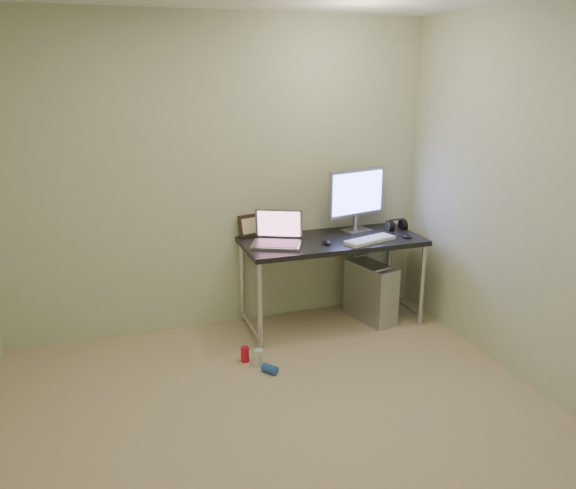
# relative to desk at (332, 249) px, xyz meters

# --- Properties ---
(floor) EXTENTS (3.50, 3.50, 0.00)m
(floor) POSITION_rel_desk_xyz_m (-0.84, -1.43, -0.67)
(floor) COLOR tan
(floor) RESTS_ON ground
(wall_back) EXTENTS (3.50, 0.02, 2.50)m
(wall_back) POSITION_rel_desk_xyz_m (-0.84, 0.32, 0.58)
(wall_back) COLOR beige
(wall_back) RESTS_ON ground
(wall_right) EXTENTS (0.02, 3.50, 2.50)m
(wall_right) POSITION_rel_desk_xyz_m (0.91, -1.43, 0.58)
(wall_right) COLOR beige
(wall_right) RESTS_ON ground
(desk) EXTENTS (1.48, 0.65, 0.75)m
(desk) POSITION_rel_desk_xyz_m (0.00, 0.00, 0.00)
(desk) COLOR black
(desk) RESTS_ON ground
(tower_computer) EXTENTS (0.32, 0.52, 0.53)m
(tower_computer) POSITION_rel_desk_xyz_m (0.36, -0.03, -0.41)
(tower_computer) COLOR #B1B1B6
(tower_computer) RESTS_ON ground
(cable_a) EXTENTS (0.01, 0.16, 0.69)m
(cable_a) POSITION_rel_desk_xyz_m (0.31, 0.27, -0.27)
(cable_a) COLOR black
(cable_a) RESTS_ON ground
(cable_b) EXTENTS (0.02, 0.11, 0.71)m
(cable_b) POSITION_rel_desk_xyz_m (0.40, 0.25, -0.29)
(cable_b) COLOR black
(cable_b) RESTS_ON ground
(can_red) EXTENTS (0.07, 0.07, 0.11)m
(can_red) POSITION_rel_desk_xyz_m (-0.86, -0.43, -0.61)
(can_red) COLOR red
(can_red) RESTS_ON ground
(can_white) EXTENTS (0.09, 0.09, 0.13)m
(can_white) POSITION_rel_desk_xyz_m (-0.78, -0.52, -0.60)
(can_white) COLOR silver
(can_white) RESTS_ON ground
(can_blue) EXTENTS (0.12, 0.13, 0.06)m
(can_blue) POSITION_rel_desk_xyz_m (-0.74, -0.65, -0.63)
(can_blue) COLOR #2252AD
(can_blue) RESTS_ON ground
(laptop) EXTENTS (0.48, 0.44, 0.26)m
(laptop) POSITION_rel_desk_xyz_m (-0.47, 0.01, 0.15)
(laptop) COLOR #A1A1A7
(laptop) RESTS_ON desk
(monitor) EXTENTS (0.56, 0.22, 0.54)m
(monitor) POSITION_rel_desk_xyz_m (0.28, 0.16, 0.40)
(monitor) COLOR #A1A1A7
(monitor) RESTS_ON desk
(keyboard) EXTENTS (0.46, 0.27, 0.03)m
(keyboard) POSITION_rel_desk_xyz_m (0.26, -0.17, 0.10)
(keyboard) COLOR silver
(keyboard) RESTS_ON desk
(mouse_right) EXTENTS (0.07, 0.10, 0.03)m
(mouse_right) POSITION_rel_desk_xyz_m (0.60, -0.16, 0.10)
(mouse_right) COLOR black
(mouse_right) RESTS_ON desk
(mouse_left) EXTENTS (0.07, 0.11, 0.04)m
(mouse_left) POSITION_rel_desk_xyz_m (-0.10, -0.12, 0.10)
(mouse_left) COLOR black
(mouse_left) RESTS_ON desk
(headphones) EXTENTS (0.17, 0.11, 0.12)m
(headphones) POSITION_rel_desk_xyz_m (0.64, 0.10, 0.12)
(headphones) COLOR black
(headphones) RESTS_ON desk
(picture_frame) EXTENTS (0.24, 0.12, 0.19)m
(picture_frame) POSITION_rel_desk_xyz_m (-0.61, 0.30, 0.18)
(picture_frame) COLOR black
(picture_frame) RESTS_ON desk
(webcam) EXTENTS (0.04, 0.03, 0.13)m
(webcam) POSITION_rel_desk_xyz_m (-0.34, 0.26, 0.18)
(webcam) COLOR silver
(webcam) RESTS_ON desk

